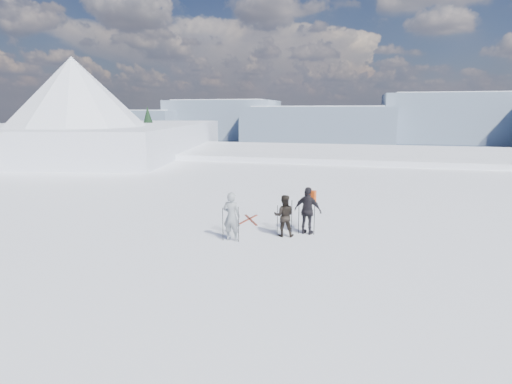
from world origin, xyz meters
TOP-DOWN VIEW (x-y plane):
  - lake_basin at (0.00, 30.00)m, footprint 820.00×820.00m
  - far_mountain_range at (29.60, 454.78)m, footprint 770.00×110.00m
  - near_ridge at (-26.56, 29.34)m, footprint 31.37×35.68m
  - skier_grey at (-2.82, 1.14)m, footprint 0.67×0.47m
  - skier_dark at (-1.11, 2.07)m, footprint 0.83×0.69m
  - skier_pack at (-0.29, 2.53)m, footprint 1.12×0.67m
  - backpack at (-0.23, 2.77)m, footprint 0.42×0.30m
  - ski_poles at (-1.37, 1.86)m, footprint 3.10×1.53m
  - skis_loose at (-2.90, 3.85)m, footprint 0.94×1.68m

SIDE VIEW (x-z plane):
  - far_mountain_range at x=29.60m, z-range -33.69..19.31m
  - lake_basin at x=0.00m, z-range -42.31..29.31m
  - near_ridge at x=-26.56m, z-range -16.29..9.33m
  - skis_loose at x=-2.90m, z-range 0.00..0.03m
  - ski_poles at x=-1.37m, z-range -0.05..1.32m
  - skier_dark at x=-1.11m, z-range 0.00..1.54m
  - skier_grey at x=-2.82m, z-range 0.00..1.75m
  - skier_pack at x=-0.29m, z-range 0.00..1.78m
  - backpack at x=-0.23m, z-range 1.78..2.27m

